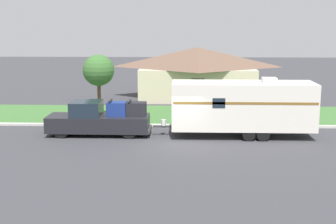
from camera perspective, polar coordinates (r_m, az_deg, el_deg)
ground_plane at (r=25.96m, az=1.34°, el=-3.64°), size 120.00×120.00×0.00m
curb_strip at (r=29.58m, az=1.44°, el=-1.66°), size 80.00×0.30×0.14m
lawn_strip at (r=33.16m, az=1.52°, el=-0.35°), size 80.00×7.00×0.03m
house_across_street at (r=40.22m, az=3.55°, el=4.90°), size 10.33×6.80×4.36m
pickup_truck at (r=27.56m, az=-8.38°, el=-0.93°), size 6.02×1.91×2.08m
travel_trailer at (r=27.13m, az=9.11°, el=0.79°), size 9.21×2.45×3.43m
mailbox at (r=31.04m, az=-9.70°, el=0.57°), size 0.48×0.20×1.31m
tree_in_yard at (r=31.45m, az=-8.47°, el=5.00°), size 2.09×2.09×4.40m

